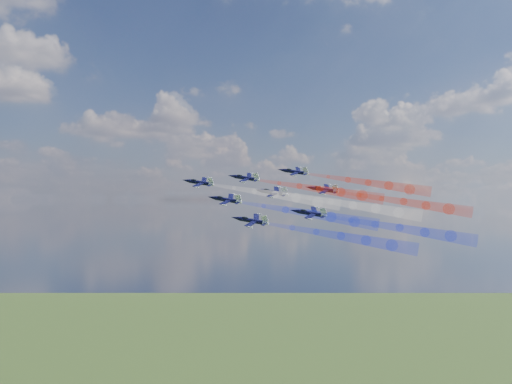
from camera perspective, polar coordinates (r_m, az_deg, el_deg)
jet_lead at (r=189.57m, az=-5.73°, el=0.96°), size 15.28×15.31×8.27m
trail_lead at (r=181.64m, az=1.94°, el=-0.26°), size 30.99×35.18×11.64m
jet_inner_left at (r=177.33m, az=-3.02°, el=-0.79°), size 15.28×15.31×8.27m
trail_inner_left at (r=170.85m, az=5.28°, el=-2.16°), size 30.99×35.18×11.64m
jet_inner_right at (r=195.25m, az=-1.11°, el=1.43°), size 15.28×15.31×8.27m
trail_inner_right at (r=189.29m, az=6.47°, el=0.27°), size 30.99×35.18×11.64m
jet_outer_left at (r=165.10m, az=-0.45°, el=-2.92°), size 15.28×15.31×8.27m
trail_outer_left at (r=160.08m, az=8.57°, el=-4.44°), size 30.99×35.18×11.64m
jet_center_third at (r=183.95m, az=1.67°, el=-0.04°), size 15.28×15.31×8.27m
trail_center_third at (r=179.46m, az=9.77°, el=-1.31°), size 30.99×35.18×11.64m
jet_outer_right at (r=202.86m, az=3.91°, el=2.05°), size 15.28×15.31×8.27m
trail_outer_right at (r=199.06m, az=11.27°, el=0.94°), size 30.99×35.18×11.64m
jet_rear_left at (r=169.87m, az=5.48°, el=-2.16°), size 15.28×15.31×8.27m
trail_rear_left at (r=167.42m, az=14.31°, el=-3.55°), size 30.99×35.18×11.64m
jet_rear_right at (r=190.35m, az=6.82°, el=0.25°), size 15.28×15.31×8.27m
trail_rear_right at (r=188.11m, az=14.68°, el=-0.96°), size 30.99×35.18×11.64m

